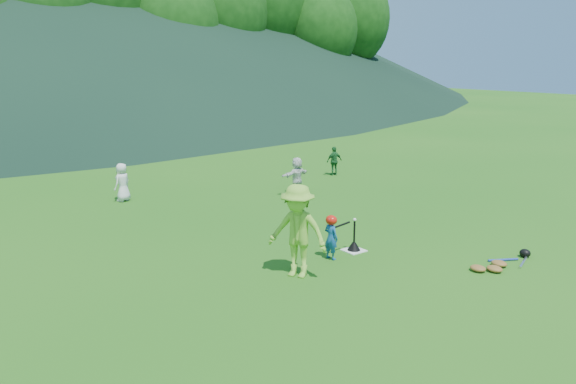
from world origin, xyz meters
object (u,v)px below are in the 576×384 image
(adult_coach, at_px, (298,231))
(fielder_a, at_px, (122,182))
(equipment_pile, at_px, (500,263))
(home_plate, at_px, (354,250))
(fielder_d, at_px, (297,176))
(fielder_c, at_px, (334,161))
(batter_child, at_px, (331,238))
(batting_tee, at_px, (354,245))

(adult_coach, distance_m, fielder_a, 8.05)
(fielder_a, distance_m, equipment_pile, 11.04)
(home_plate, relative_size, fielder_d, 0.37)
(adult_coach, xyz_separation_m, equipment_pile, (3.73, -2.15, -0.88))
(fielder_c, bearing_deg, batter_child, 56.68)
(home_plate, height_order, adult_coach, adult_coach)
(fielder_c, bearing_deg, home_plate, 60.19)
(home_plate, bearing_deg, fielder_a, 108.16)
(adult_coach, xyz_separation_m, fielder_a, (-0.54, 8.02, -0.36))
(adult_coach, bearing_deg, batting_tee, 72.93)
(adult_coach, bearing_deg, fielder_a, 154.60)
(adult_coach, distance_m, equipment_pile, 4.40)
(batter_child, distance_m, adult_coach, 1.32)
(home_plate, relative_size, batting_tee, 0.66)
(batter_child, distance_m, fielder_c, 9.03)
(fielder_c, distance_m, fielder_d, 3.32)
(home_plate, distance_m, equipment_pile, 3.12)
(adult_coach, height_order, fielder_c, adult_coach)
(adult_coach, relative_size, batting_tee, 2.78)
(equipment_pile, bearing_deg, fielder_a, 112.78)
(home_plate, relative_size, equipment_pile, 0.25)
(fielder_d, distance_m, batting_tee, 5.64)
(batter_child, xyz_separation_m, batting_tee, (0.77, 0.08, -0.35))
(fielder_d, xyz_separation_m, equipment_pile, (-0.55, -7.69, -0.53))
(adult_coach, height_order, fielder_a, adult_coach)
(fielder_a, bearing_deg, home_plate, 81.92)
(fielder_a, relative_size, batting_tee, 1.72)
(fielder_c, xyz_separation_m, fielder_d, (-2.95, -1.52, 0.06))
(fielder_a, relative_size, fielder_c, 1.09)
(fielder_d, bearing_deg, fielder_c, -161.44)
(batting_tee, xyz_separation_m, equipment_pile, (1.78, -2.57, -0.06))
(fielder_a, bearing_deg, fielder_c, 146.73)
(batter_child, xyz_separation_m, fielder_a, (-1.72, 7.68, 0.11))
(fielder_a, bearing_deg, batting_tee, 81.92)
(fielder_c, bearing_deg, equipment_pile, 77.85)
(batter_child, xyz_separation_m, equipment_pile, (2.55, -2.49, -0.41))
(adult_coach, height_order, fielder_d, adult_coach)
(fielder_d, relative_size, equipment_pile, 0.67)
(batting_tee, relative_size, equipment_pile, 0.38)
(batter_child, distance_m, batting_tee, 0.85)
(fielder_d, height_order, equipment_pile, fielder_d)
(fielder_a, bearing_deg, equipment_pile, 86.54)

